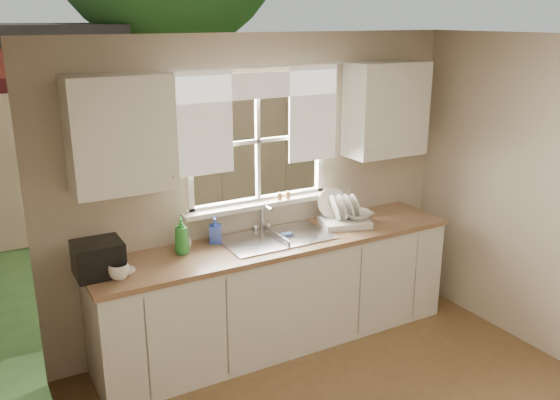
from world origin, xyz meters
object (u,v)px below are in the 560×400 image
soap_bottle_a (182,235)px  black_appliance (98,258)px  cup (119,272)px  dish_rack (344,216)px

soap_bottle_a → black_appliance: size_ratio=0.88×
cup → black_appliance: (-0.10, 0.14, 0.06)m
soap_bottle_a → cup: 0.59m
soap_bottle_a → black_appliance: bearing=-154.2°
soap_bottle_a → dish_rack: bearing=15.6°
soap_bottle_a → cup: (-0.53, -0.23, -0.09)m
dish_rack → black_appliance: size_ratio=1.44×
dish_rack → soap_bottle_a: size_ratio=1.63×
black_appliance → dish_rack: bearing=0.6°
dish_rack → black_appliance: (-2.06, -0.01, 0.04)m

